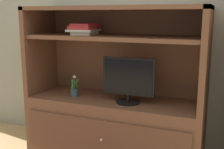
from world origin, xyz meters
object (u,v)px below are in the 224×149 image
at_px(tv_monitor, 128,80).
at_px(media_console, 114,111).
at_px(potted_plant, 74,92).
at_px(magazine_stack, 85,29).

bearing_deg(tv_monitor, media_console, 156.02).
xyz_separation_m(media_console, tv_monitor, (0.17, -0.07, 0.35)).
distance_m(media_console, potted_plant, 0.44).
height_order(media_console, tv_monitor, media_console).
xyz_separation_m(media_console, magazine_stack, (-0.30, -0.01, 0.79)).
bearing_deg(potted_plant, media_console, 10.89).
xyz_separation_m(media_console, potted_plant, (-0.40, -0.08, 0.18)).
height_order(tv_monitor, magazine_stack, magazine_stack).
bearing_deg(magazine_stack, potted_plant, -143.33).
xyz_separation_m(tv_monitor, magazine_stack, (-0.47, 0.07, 0.45)).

